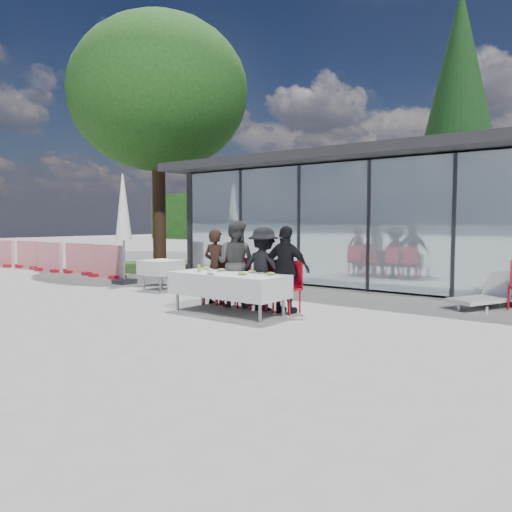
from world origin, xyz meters
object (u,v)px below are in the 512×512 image
(diner_chair_b, at_px, (239,279))
(deciduous_tree, at_px, (158,94))
(juice_bottle, at_px, (199,268))
(lounger, at_px, (486,295))
(diner_chair_c, at_px, (267,282))
(diner_chair_a, at_px, (219,278))
(folded_eyeglasses, at_px, (210,274))
(conifer_tree, at_px, (459,108))
(diner_d, at_px, (286,270))
(plate_a, at_px, (206,268))
(spare_table_left, at_px, (161,267))
(diner_b, at_px, (236,264))
(plate_d, at_px, (271,274))
(dining_table, at_px, (228,284))
(plate_extra, at_px, (242,274))
(market_umbrella, at_px, (123,213))
(diner_chair_d, at_px, (289,284))
(plate_b, at_px, (221,270))
(diner_a, at_px, (216,267))
(construction_barriers, at_px, (39,257))
(diner_c, at_px, (263,269))
(plate_c, at_px, (252,272))

(diner_chair_b, height_order, deciduous_tree, deciduous_tree)
(juice_bottle, relative_size, lounger, 0.10)
(diner_chair_c, bearing_deg, diner_chair_a, 180.00)
(folded_eyeglasses, bearing_deg, conifer_tree, 87.53)
(diner_d, bearing_deg, conifer_tree, -92.55)
(plate_a, bearing_deg, spare_table_left, 155.60)
(diner_b, relative_size, plate_d, 7.57)
(diner_d, xyz_separation_m, plate_a, (-1.64, -0.42, -0.04))
(dining_table, relative_size, diner_chair_c, 2.32)
(diner_chair_c, distance_m, plate_extra, 0.97)
(diner_d, xyz_separation_m, juice_bottle, (-1.44, -0.83, 0.01))
(folded_eyeglasses, relative_size, market_umbrella, 0.05)
(diner_chair_d, relative_size, spare_table_left, 1.13)
(diner_d, height_order, diner_chair_d, diner_d)
(plate_b, bearing_deg, diner_chair_d, 28.53)
(diner_a, bearing_deg, construction_barriers, -15.62)
(diner_d, bearing_deg, diner_c, -4.45)
(juice_bottle, height_order, conifer_tree, conifer_tree)
(diner_chair_b, height_order, market_umbrella, market_umbrella)
(spare_table_left, bearing_deg, diner_a, -17.26)
(plate_extra, xyz_separation_m, spare_table_left, (-3.93, 1.62, -0.22))
(folded_eyeglasses, height_order, lounger, folded_eyeglasses)
(deciduous_tree, bearing_deg, diner_a, -34.67)
(deciduous_tree, bearing_deg, spare_table_left, -41.49)
(plate_c, distance_m, lounger, 4.68)
(dining_table, relative_size, diner_chair_a, 2.32)
(diner_b, bearing_deg, conifer_tree, -102.10)
(diner_chair_b, relative_size, diner_chair_c, 1.00)
(plate_d, distance_m, plate_extra, 0.51)
(diner_b, height_order, folded_eyeglasses, diner_b)
(lounger, bearing_deg, diner_chair_a, -149.24)
(diner_chair_a, xyz_separation_m, conifer_tree, (1.35, 12.19, 5.45))
(plate_extra, bearing_deg, diner_chair_a, 145.78)
(diner_chair_b, bearing_deg, market_umbrella, 169.86)
(plate_c, xyz_separation_m, deciduous_tree, (-8.95, 5.74, 5.70))
(diner_chair_c, relative_size, diner_d, 0.60)
(plate_a, relative_size, spare_table_left, 0.27)
(diner_chair_c, xyz_separation_m, plate_a, (-1.11, -0.53, 0.24))
(plate_c, bearing_deg, diner_chair_d, 50.35)
(diner_chair_a, xyz_separation_m, juice_bottle, (0.32, -0.94, 0.29))
(diner_chair_d, xyz_separation_m, folded_eyeglasses, (-0.98, -1.12, 0.22))
(plate_d, relative_size, conifer_tree, 0.02)
(plate_a, height_order, juice_bottle, juice_bottle)
(plate_a, height_order, plate_c, same)
(dining_table, bearing_deg, diner_chair_c, 65.65)
(plate_extra, height_order, market_umbrella, market_umbrella)
(diner_chair_a, relative_size, construction_barriers, 0.10)
(diner_chair_b, relative_size, conifer_tree, 0.09)
(diner_a, distance_m, plate_a, 0.44)
(diner_d, bearing_deg, plate_b, 19.81)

